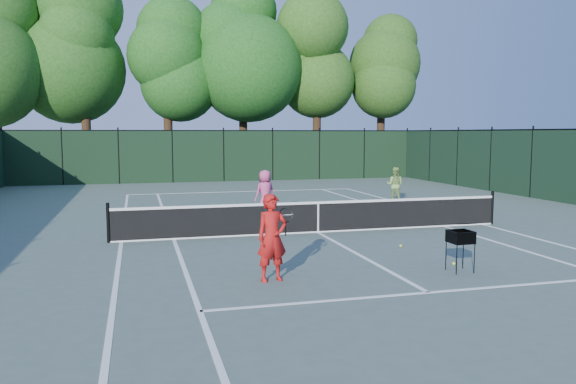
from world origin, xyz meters
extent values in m
plane|color=#4B5C53|center=(0.00, 0.00, 0.00)|extent=(90.00, 90.00, 0.00)
cube|color=white|center=(-5.49, 0.00, 0.00)|extent=(0.10, 23.77, 0.01)
cube|color=white|center=(5.49, 0.00, 0.00)|extent=(0.10, 23.77, 0.01)
cube|color=white|center=(-4.12, 0.00, 0.00)|extent=(0.10, 23.77, 0.01)
cube|color=white|center=(4.12, 0.00, 0.00)|extent=(0.10, 23.77, 0.01)
cube|color=white|center=(0.00, 11.88, 0.00)|extent=(10.97, 0.10, 0.01)
cube|color=white|center=(0.00, -6.40, 0.00)|extent=(8.23, 0.10, 0.01)
cube|color=white|center=(0.00, 6.40, 0.00)|extent=(8.23, 0.10, 0.01)
cube|color=white|center=(0.00, 0.00, 0.00)|extent=(0.10, 12.80, 0.01)
cube|color=black|center=(0.00, 0.00, 0.46)|extent=(11.60, 0.03, 0.85)
cube|color=white|center=(0.00, 0.00, 0.88)|extent=(11.60, 0.05, 0.07)
cube|color=white|center=(0.00, 0.00, 0.02)|extent=(11.60, 0.05, 0.04)
cube|color=white|center=(0.00, 0.00, 0.46)|extent=(0.05, 0.04, 0.91)
cylinder|color=black|center=(-5.80, 0.00, 0.53)|extent=(0.09, 0.09, 1.06)
cylinder|color=black|center=(5.80, 0.00, 0.53)|extent=(0.09, 0.09, 1.06)
cube|color=black|center=(0.00, 18.00, 1.50)|extent=(24.00, 0.05, 3.00)
cylinder|color=black|center=(-8.00, 22.00, 2.40)|extent=(0.56, 0.56, 4.80)
ellipsoid|color=#1B4914|center=(-8.00, 22.00, 8.71)|extent=(6.80, 6.80, 10.54)
cylinder|color=black|center=(-3.00, 21.80, 2.15)|extent=(0.56, 0.56, 4.30)
ellipsoid|color=#174C15|center=(-3.00, 21.80, 7.75)|extent=(6.00, 6.00, 9.30)
cylinder|color=black|center=(2.00, 22.30, 2.50)|extent=(0.56, 0.56, 5.00)
ellipsoid|color=#154915|center=(2.00, 22.30, 9.03)|extent=(7.00, 7.00, 10.85)
cylinder|color=black|center=(7.00, 21.60, 2.30)|extent=(0.56, 0.56, 4.60)
ellipsoid|color=#234D16|center=(7.00, 21.60, 8.16)|extent=(6.20, 6.20, 9.61)
cylinder|color=black|center=(12.00, 22.10, 2.20)|extent=(0.56, 0.56, 4.40)
ellipsoid|color=#214714|center=(12.00, 22.10, 7.74)|extent=(5.80, 5.80, 8.99)
imported|color=red|center=(-2.54, -4.86, 0.85)|extent=(0.68, 0.51, 1.71)
cylinder|color=black|center=(-2.15, -4.44, 0.95)|extent=(0.03, 0.03, 0.30)
torus|color=black|center=(-2.15, -4.44, 1.22)|extent=(0.30, 0.10, 0.30)
imported|color=#CA477E|center=(-0.72, 3.71, 0.80)|extent=(0.91, 0.75, 1.60)
imported|color=#87AD56|center=(5.30, 5.91, 0.74)|extent=(0.91, 0.88, 1.48)
cylinder|color=black|center=(1.21, -5.37, 0.30)|extent=(0.02, 0.02, 0.61)
cylinder|color=black|center=(1.62, -5.37, 0.30)|extent=(0.02, 0.02, 0.61)
cylinder|color=black|center=(1.21, -4.96, 0.30)|extent=(0.02, 0.02, 0.61)
cylinder|color=black|center=(1.62, -4.96, 0.30)|extent=(0.02, 0.02, 0.61)
cube|color=black|center=(1.41, -5.16, 0.74)|extent=(0.46, 0.46, 0.26)
sphere|color=yellow|center=(1.41, -5.16, 0.66)|extent=(0.07, 0.07, 0.07)
sphere|color=yellow|center=(1.41, -5.16, 0.66)|extent=(0.07, 0.07, 0.07)
sphere|color=yellow|center=(1.41, -5.16, 0.66)|extent=(0.07, 0.07, 0.07)
sphere|color=yellow|center=(1.41, -5.16, 0.66)|extent=(0.07, 0.07, 0.07)
sphere|color=yellow|center=(1.41, -5.16, 0.66)|extent=(0.07, 0.07, 0.07)
sphere|color=yellow|center=(1.41, -5.16, 0.66)|extent=(0.07, 0.07, 0.07)
sphere|color=yellow|center=(1.41, -5.16, 0.66)|extent=(0.07, 0.07, 0.07)
sphere|color=yellow|center=(1.41, -5.16, 0.66)|extent=(0.07, 0.07, 0.07)
sphere|color=yellow|center=(1.41, -5.16, 0.66)|extent=(0.07, 0.07, 0.07)
sphere|color=yellow|center=(1.41, -5.16, 0.66)|extent=(0.07, 0.07, 0.07)
sphere|color=yellow|center=(1.41, -5.16, 0.66)|extent=(0.07, 0.07, 0.07)
sphere|color=yellow|center=(1.41, -5.16, 0.66)|extent=(0.07, 0.07, 0.07)
sphere|color=yellow|center=(1.41, -5.16, 0.66)|extent=(0.07, 0.07, 0.07)
sphere|color=yellow|center=(1.41, -5.16, 0.66)|extent=(0.07, 0.07, 0.07)
sphere|color=yellow|center=(1.41, -5.16, 0.66)|extent=(0.07, 0.07, 0.07)
sphere|color=#E5F231|center=(1.61, -4.63, 0.03)|extent=(0.07, 0.07, 0.07)
sphere|color=#D1E52E|center=(1.38, -2.54, 0.03)|extent=(0.07, 0.07, 0.07)
camera|label=1|loc=(-5.04, -15.29, 2.87)|focal=35.00mm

